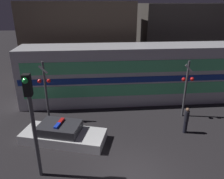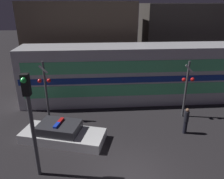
{
  "view_description": "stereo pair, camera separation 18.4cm",
  "coord_description": "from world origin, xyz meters",
  "px_view_note": "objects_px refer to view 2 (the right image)",
  "views": [
    {
      "loc": [
        -1.66,
        -7.71,
        7.51
      ],
      "look_at": [
        -0.41,
        6.03,
        2.02
      ],
      "focal_mm": 35.0,
      "sensor_mm": 36.0,
      "label": 1
    },
    {
      "loc": [
        -1.47,
        -7.73,
        7.51
      ],
      "look_at": [
        -0.41,
        6.03,
        2.02
      ],
      "focal_mm": 35.0,
      "sensor_mm": 36.0,
      "label": 2
    }
  ],
  "objects_px": {
    "train": "(148,73)",
    "pedestrian": "(186,121)",
    "police_car": "(62,134)",
    "traffic_light_corner": "(31,116)",
    "crossing_signal_near": "(187,87)"
  },
  "relations": [
    {
      "from": "train",
      "to": "pedestrian",
      "type": "bearing_deg",
      "value": -76.86
    },
    {
      "from": "police_car",
      "to": "pedestrian",
      "type": "relative_size",
      "value": 3.03
    },
    {
      "from": "train",
      "to": "police_car",
      "type": "height_order",
      "value": "train"
    },
    {
      "from": "police_car",
      "to": "traffic_light_corner",
      "type": "bearing_deg",
      "value": -88.53
    },
    {
      "from": "crossing_signal_near",
      "to": "traffic_light_corner",
      "type": "distance_m",
      "value": 10.16
    },
    {
      "from": "pedestrian",
      "to": "traffic_light_corner",
      "type": "xyz_separation_m",
      "value": [
        -8.15,
        -2.88,
        2.23
      ]
    },
    {
      "from": "train",
      "to": "crossing_signal_near",
      "type": "relative_size",
      "value": 4.93
    },
    {
      "from": "pedestrian",
      "to": "traffic_light_corner",
      "type": "relative_size",
      "value": 0.34
    },
    {
      "from": "police_car",
      "to": "train",
      "type": "bearing_deg",
      "value": 57.55
    },
    {
      "from": "police_car",
      "to": "traffic_light_corner",
      "type": "xyz_separation_m",
      "value": [
        -0.71,
        -2.71,
        2.67
      ]
    },
    {
      "from": "police_car",
      "to": "traffic_light_corner",
      "type": "height_order",
      "value": "traffic_light_corner"
    },
    {
      "from": "train",
      "to": "pedestrian",
      "type": "distance_m",
      "value": 5.59
    },
    {
      "from": "train",
      "to": "traffic_light_corner",
      "type": "xyz_separation_m",
      "value": [
        -6.92,
        -8.16,
        0.86
      ]
    },
    {
      "from": "train",
      "to": "pedestrian",
      "type": "xyz_separation_m",
      "value": [
        1.23,
        -5.28,
        -1.37
      ]
    },
    {
      "from": "pedestrian",
      "to": "crossing_signal_near",
      "type": "height_order",
      "value": "crossing_signal_near"
    }
  ]
}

